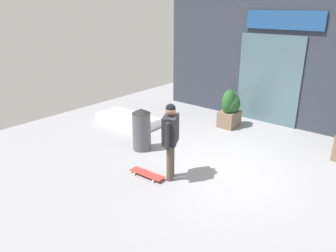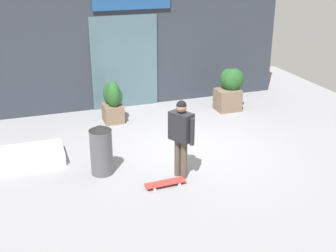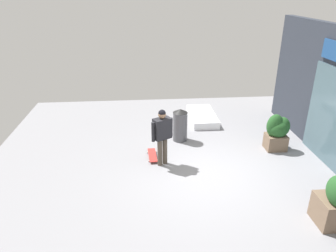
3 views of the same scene
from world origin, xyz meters
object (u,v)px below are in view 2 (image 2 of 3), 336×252
Objects in this scene: skateboard at (165,183)px; planter_box_right at (230,88)px; planter_box_left at (113,100)px; skateboarder at (181,131)px; trash_bin at (101,149)px.

skateboard is 4.72m from planter_box_right.
planter_box_left is 3.27m from planter_box_right.
skateboarder is 1.99× the size of skateboard.
planter_box_right is (3.26, -0.17, 0.04)m from planter_box_left.
planter_box_left is at bearing -89.99° from skateboard.
planter_box_left is at bearing 177.07° from planter_box_right.
trash_bin is (-4.12, -2.60, -0.11)m from planter_box_right.
skateboarder is at bearing -80.32° from planter_box_left.
planter_box_right reaches higher than skateboard.
trash_bin reaches higher than skateboard.
skateboarder reaches higher than planter_box_left.
planter_box_left is (-0.17, 3.69, 0.53)m from skateboard.
skateboarder reaches higher than planter_box_right.
trash_bin is at bearing -147.71° from planter_box_right.
planter_box_left is 0.94× the size of planter_box_right.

